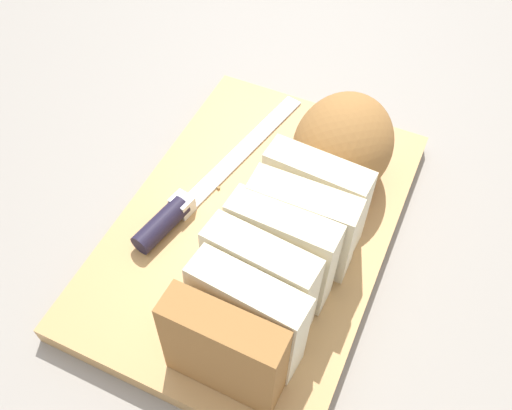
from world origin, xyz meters
TOP-DOWN VIEW (x-y plane):
  - ground_plane at (0.00, 0.00)m, footprint 3.00×3.00m
  - cutting_board at (0.00, 0.00)m, footprint 0.41×0.28m
  - bread_loaf at (0.00, 0.05)m, footprint 0.34×0.13m
  - bread_knife at (0.01, -0.08)m, footprint 0.28×0.08m
  - crumb_near_knife at (0.07, -0.00)m, footprint 0.00×0.00m
  - crumb_near_loaf at (-0.03, -0.03)m, footprint 0.01×0.01m
  - crumb_stray_left at (-0.02, -0.06)m, footprint 0.00×0.00m

SIDE VIEW (x-z plane):
  - ground_plane at x=0.00m, z-range 0.00..0.00m
  - cutting_board at x=0.00m, z-range 0.00..0.02m
  - crumb_stray_left at x=-0.02m, z-range 0.02..0.03m
  - crumb_near_knife at x=0.07m, z-range 0.02..0.03m
  - crumb_near_loaf at x=-0.03m, z-range 0.02..0.03m
  - bread_knife at x=0.01m, z-range 0.02..0.04m
  - bread_loaf at x=0.00m, z-range 0.02..0.13m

